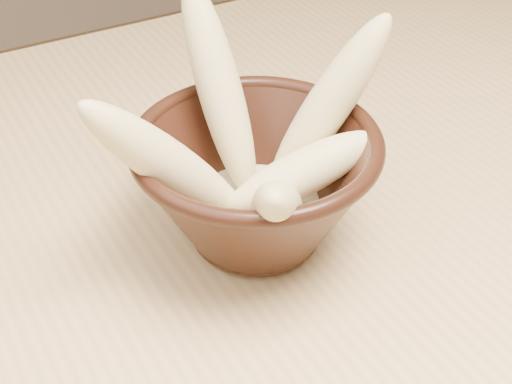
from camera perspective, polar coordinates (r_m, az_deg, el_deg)
table at (r=0.70m, az=4.06°, el=-4.36°), size 1.20×0.80×0.75m
bowl at (r=0.55m, az=0.00°, el=0.74°), size 0.19×0.19×0.10m
milk_puddle at (r=0.57m, az=-0.00°, el=-1.33°), size 0.11×0.11×0.01m
banana_upright at (r=0.57m, az=-2.96°, el=8.32°), size 0.04×0.12×0.17m
banana_left at (r=0.51m, az=-6.99°, el=2.16°), size 0.14×0.06×0.15m
banana_right at (r=0.56m, az=5.80°, el=6.93°), size 0.12×0.05×0.16m
banana_across at (r=0.54m, az=3.72°, el=1.55°), size 0.13×0.05×0.07m
banana_front at (r=0.50m, az=1.68°, el=-1.18°), size 0.09×0.11×0.11m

